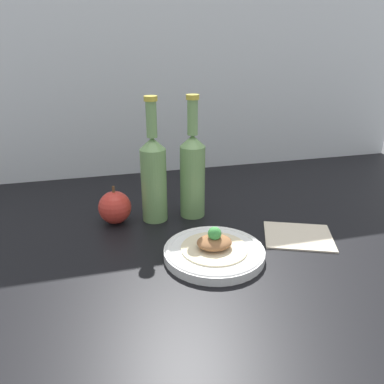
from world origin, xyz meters
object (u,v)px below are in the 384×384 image
cider_bottle_left (154,175)px  cider_bottle_right (193,172)px  plated_food (214,244)px  plate (214,252)px  apple (115,207)px

cider_bottle_left → cider_bottle_right: size_ratio=1.00×
plated_food → cider_bottle_right: (1.04, 22.57, 9.07)cm
cider_bottle_left → cider_bottle_right: (10.42, 0.00, 0.00)cm
plated_food → cider_bottle_right: 24.35cm
plate → cider_bottle_right: (1.04, 22.57, 11.16)cm
cider_bottle_left → plated_food: bearing=-67.4°
plate → cider_bottle_left: cider_bottle_left is taller
cider_bottle_right → apple: size_ratio=3.18×
cider_bottle_left → apple: cider_bottle_left is taller
plate → plated_food: size_ratio=1.51×
plate → cider_bottle_left: size_ratio=0.69×
cider_bottle_right → apple: (-20.87, 0.60, -8.10)cm
plated_food → cider_bottle_left: 26.07cm
cider_bottle_right → apple: cider_bottle_right is taller
plate → apple: 30.65cm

